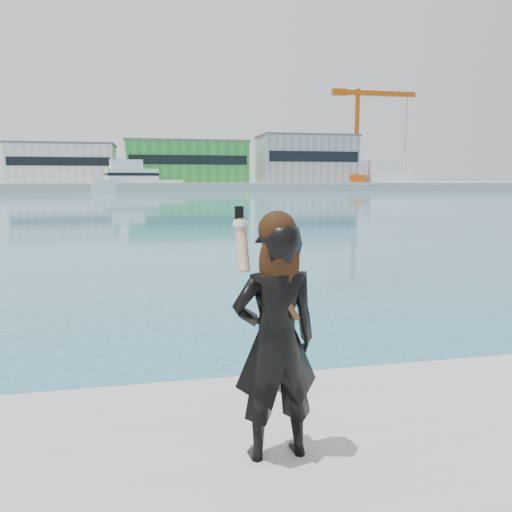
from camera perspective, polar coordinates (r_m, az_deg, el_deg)
The scene contains 11 objects.
ground at distance 4.89m, azimuth 0.96°, elevation -26.68°, with size 500.00×500.00×0.00m, color #1C5B82.
far_quay at distance 133.90m, azimuth -11.36°, elevation 7.81°, with size 320.00×40.00×2.00m, color #9E9E99.
warehouse_white at distance 133.60m, azimuth -21.05°, elevation 9.87°, with size 24.48×15.35×9.50m.
warehouse_green at distance 132.24m, azimuth -7.91°, elevation 10.60°, with size 30.60×16.36×10.50m.
warehouse_grey_right at distance 138.16m, azimuth 5.69°, elevation 10.97°, with size 25.50×15.35×12.50m.
ancillary_shed at distance 144.32m, azimuth 14.39°, elevation 9.35°, with size 12.00×10.00×6.00m, color silver.
dock_crane at distance 137.55m, azimuth 11.91°, elevation 13.68°, with size 23.00×4.00×24.00m.
flagpole_right at distance 127.03m, azimuth -1.23°, elevation 10.43°, with size 1.28×0.16×8.00m.
motor_yacht at distance 117.84m, azimuth -13.76°, elevation 8.43°, with size 21.01×10.57×9.45m.
buoy_near at distance 86.20m, azimuth -1.00°, elevation 6.88°, with size 0.50×0.50×0.50m, color yellow.
woman at distance 3.62m, azimuth 2.25°, elevation -8.93°, with size 0.67×0.47×1.84m.
Camera 1 is at (-0.87, -3.88, 2.83)m, focal length 35.00 mm.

